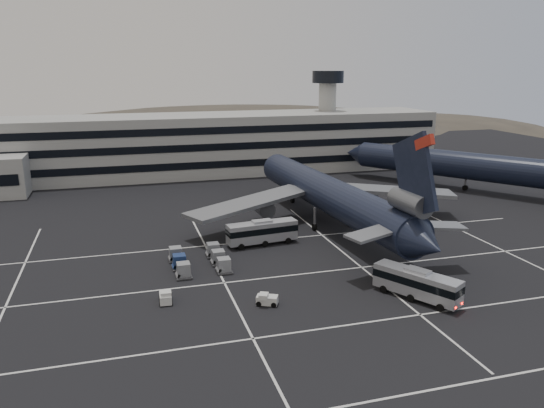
{
  "coord_description": "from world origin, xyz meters",
  "views": [
    {
      "loc": [
        -16.95,
        -54.28,
        25.2
      ],
      "look_at": [
        4.58,
        19.97,
        5.0
      ],
      "focal_mm": 35.0,
      "sensor_mm": 36.0,
      "label": 1
    }
  ],
  "objects_px": {
    "tug_a": "(166,297)",
    "uld_cluster": "(199,260)",
    "trijet_main": "(330,194)",
    "bus_far": "(262,231)",
    "bus_near": "(417,283)"
  },
  "relations": [
    {
      "from": "bus_far",
      "to": "tug_a",
      "type": "xyz_separation_m",
      "value": [
        -15.31,
        -16.0,
        -1.35
      ]
    },
    {
      "from": "trijet_main",
      "to": "tug_a",
      "type": "distance_m",
      "value": 35.93
    },
    {
      "from": "tug_a",
      "to": "uld_cluster",
      "type": "bearing_deg",
      "value": 64.98
    },
    {
      "from": "trijet_main",
      "to": "uld_cluster",
      "type": "xyz_separation_m",
      "value": [
        -22.93,
        -12.08,
        -4.33
      ]
    },
    {
      "from": "uld_cluster",
      "to": "trijet_main",
      "type": "bearing_deg",
      "value": 27.78
    },
    {
      "from": "bus_far",
      "to": "tug_a",
      "type": "height_order",
      "value": "bus_far"
    },
    {
      "from": "tug_a",
      "to": "uld_cluster",
      "type": "xyz_separation_m",
      "value": [
        5.18,
        9.82,
        0.26
      ]
    },
    {
      "from": "bus_far",
      "to": "uld_cluster",
      "type": "xyz_separation_m",
      "value": [
        -10.13,
        -6.18,
        -1.09
      ]
    },
    {
      "from": "trijet_main",
      "to": "tug_a",
      "type": "relative_size",
      "value": 24.15
    },
    {
      "from": "trijet_main",
      "to": "tug_a",
      "type": "xyz_separation_m",
      "value": [
        -28.11,
        -21.9,
        -4.59
      ]
    },
    {
      "from": "bus_far",
      "to": "uld_cluster",
      "type": "relative_size",
      "value": 1.22
    },
    {
      "from": "bus_near",
      "to": "tug_a",
      "type": "height_order",
      "value": "bus_near"
    },
    {
      "from": "tug_a",
      "to": "uld_cluster",
      "type": "relative_size",
      "value": 0.28
    },
    {
      "from": "bus_near",
      "to": "trijet_main",
      "type": "bearing_deg",
      "value": 57.72
    },
    {
      "from": "bus_far",
      "to": "tug_a",
      "type": "relative_size",
      "value": 4.44
    }
  ]
}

